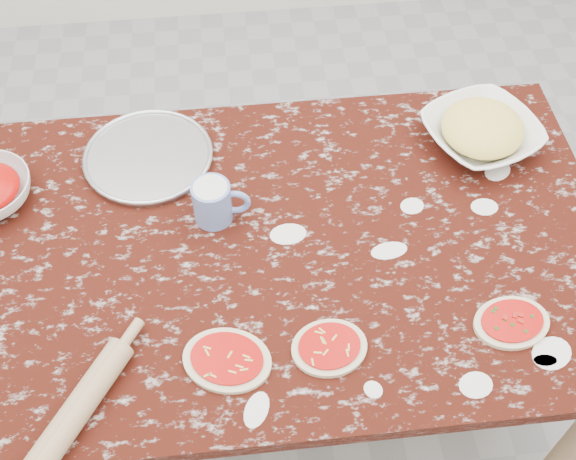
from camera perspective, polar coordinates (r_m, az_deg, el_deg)
The scene contains 9 objects.
ground at distance 2.37m, azimuth -0.00°, elevation -11.83°, with size 4.00×4.00×0.00m, color gray.
worktable at distance 1.79m, azimuth -0.00°, elevation -2.58°, with size 1.60×1.00×0.75m.
pizza_tray at distance 1.94m, azimuth -11.21°, elevation 5.79°, with size 0.34×0.34×0.01m, color #B2B2B7.
cheese_bowl at distance 1.99m, azimuth 15.30°, elevation 7.52°, with size 0.29×0.29×0.07m, color white.
flour_mug at distance 1.74m, azimuth -6.00°, elevation 2.28°, with size 0.14×0.10×0.11m.
pizza_left at distance 1.55m, azimuth -4.94°, elevation -10.41°, with size 0.23×0.21×0.02m.
pizza_mid at distance 1.57m, azimuth 3.35°, elevation -9.45°, with size 0.18×0.16×0.02m.
pizza_right at distance 1.67m, azimuth 17.60°, elevation -7.13°, with size 0.19×0.16×0.02m.
rolling_pin at distance 1.54m, azimuth -16.38°, elevation -13.39°, with size 0.06×0.06×0.30m, color tan.
Camera 1 is at (-0.11, -1.02, 2.14)m, focal length 44.03 mm.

